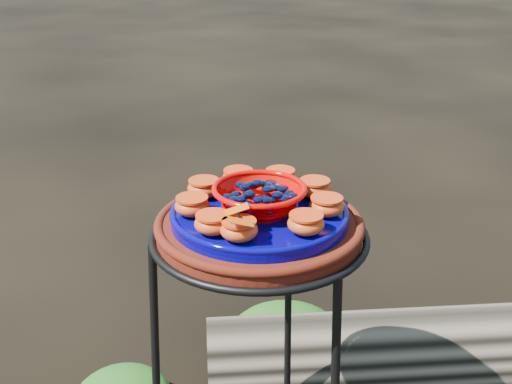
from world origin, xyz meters
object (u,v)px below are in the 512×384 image
(red_bowl, at_px, (259,199))
(driftwood_log, at_px, (470,354))
(cobalt_plate, at_px, (259,215))
(terracotta_saucer, at_px, (259,228))

(red_bowl, xyz_separation_m, driftwood_log, (0.42, 0.56, -0.64))
(cobalt_plate, xyz_separation_m, red_bowl, (0.00, 0.00, 0.03))
(terracotta_saucer, bearing_deg, cobalt_plate, 0.00)
(terracotta_saucer, xyz_separation_m, red_bowl, (0.00, 0.00, 0.06))
(red_bowl, bearing_deg, driftwood_log, 53.19)
(cobalt_plate, height_order, driftwood_log, cobalt_plate)
(cobalt_plate, relative_size, red_bowl, 2.00)
(cobalt_plate, distance_m, red_bowl, 0.03)
(cobalt_plate, bearing_deg, terracotta_saucer, 0.00)
(terracotta_saucer, relative_size, driftwood_log, 0.26)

